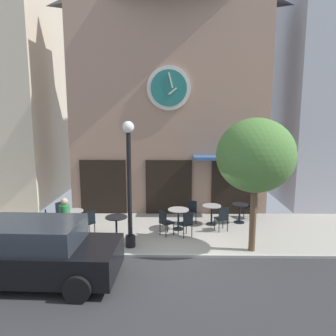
{
  "coord_description": "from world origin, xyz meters",
  "views": [
    {
      "loc": [
        -0.31,
        -9.05,
        4.21
      ],
      "look_at": [
        -0.47,
        2.16,
        2.32
      ],
      "focal_mm": 34.73,
      "sensor_mm": 36.0,
      "label": 1
    }
  ],
  "objects": [
    {
      "name": "street_tree",
      "position": [
        2.15,
        0.53,
        2.96
      ],
      "size": [
        2.34,
        2.11,
        4.09
      ],
      "color": "brown",
      "rests_on": "ground_plane"
    },
    {
      "name": "cafe_chair_corner",
      "position": [
        -3.21,
        1.67,
        0.53
      ],
      "size": [
        0.56,
        0.56,
        0.9
      ],
      "color": "black",
      "rests_on": "ground_plane"
    },
    {
      "name": "cafe_chair_right_end",
      "position": [
        -0.57,
        1.73,
        0.53
      ],
      "size": [
        0.56,
        0.56,
        0.9
      ],
      "color": "black",
      "rests_on": "ground_plane"
    },
    {
      "name": "cafe_table_center_right",
      "position": [
        2.3,
        3.14,
        0.5
      ],
      "size": [
        0.63,
        0.63,
        0.75
      ],
      "color": "black",
      "rests_on": "ground_plane"
    },
    {
      "name": "cafe_table_center_left",
      "position": [
        -2.23,
        1.51,
        0.54
      ],
      "size": [
        0.74,
        0.74,
        0.74
      ],
      "color": "black",
      "rests_on": "ground_plane"
    },
    {
      "name": "cafe_chair_left_end",
      "position": [
        -4.61,
        1.71,
        0.53
      ],
      "size": [
        0.53,
        0.53,
        0.9
      ],
      "color": "black",
      "rests_on": "ground_plane"
    },
    {
      "name": "pedestrian_green",
      "position": [
        -3.62,
        0.48,
        0.86
      ],
      "size": [
        0.43,
        0.43,
        1.67
      ],
      "color": "#2D2D38",
      "rests_on": "ground_plane"
    },
    {
      "name": "cafe_table_center",
      "position": [
        1.18,
        2.92,
        0.53
      ],
      "size": [
        0.71,
        0.71,
        0.75
      ],
      "color": "black",
      "rests_on": "ground_plane"
    },
    {
      "name": "clock_building",
      "position": [
        -0.47,
        5.59,
        5.68
      ],
      "size": [
        8.28,
        3.88,
        10.97
      ],
      "color": "#9E7A66",
      "rests_on": "ground_plane"
    },
    {
      "name": "cafe_chair_facing_wall",
      "position": [
        -4.51,
        2.74,
        0.53
      ],
      "size": [
        0.55,
        0.55,
        0.9
      ],
      "color": "black",
      "rests_on": "ground_plane"
    },
    {
      "name": "cafe_chair_by_entrance",
      "position": [
        1.48,
        2.19,
        0.53
      ],
      "size": [
        0.51,
        0.51,
        0.9
      ],
      "color": "black",
      "rests_on": "ground_plane"
    },
    {
      "name": "cafe_table_rightmost",
      "position": [
        -3.88,
        2.21,
        0.51
      ],
      "size": [
        0.67,
        0.67,
        0.74
      ],
      "color": "black",
      "rests_on": "ground_plane"
    },
    {
      "name": "ground_plane",
      "position": [
        0.0,
        -0.61,
        -0.02
      ],
      "size": [
        26.74,
        9.88,
        0.13
      ],
      "color": "#9E998E"
    },
    {
      "name": "parked_car_black",
      "position": [
        -3.83,
        -1.41,
        0.76
      ],
      "size": [
        4.36,
        2.14,
        1.55
      ],
      "color": "black",
      "rests_on": "ground_plane"
    },
    {
      "name": "cafe_chair_near_lamp",
      "position": [
        0.17,
        1.62,
        0.53
      ],
      "size": [
        0.55,
        0.55,
        0.9
      ],
      "color": "black",
      "rests_on": "ground_plane"
    },
    {
      "name": "cafe_chair_outer",
      "position": [
        2.89,
        3.69,
        0.53
      ],
      "size": [
        0.55,
        0.55,
        0.9
      ],
      "color": "black",
      "rests_on": "ground_plane"
    },
    {
      "name": "cafe_table_leftmost",
      "position": [
        -0.1,
        2.36,
        0.56
      ],
      "size": [
        0.77,
        0.77,
        0.76
      ],
      "color": "black",
      "rests_on": "ground_plane"
    },
    {
      "name": "street_lamp",
      "position": [
        -1.65,
        0.77,
        2.03
      ],
      "size": [
        0.36,
        0.36,
        3.99
      ],
      "color": "black",
      "rests_on": "ground_plane"
    },
    {
      "name": "cafe_chair_under_awning",
      "position": [
        0.4,
        2.99,
        0.53
      ],
      "size": [
        0.55,
        0.55,
        0.9
      ],
      "color": "black",
      "rests_on": "ground_plane"
    }
  ]
}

